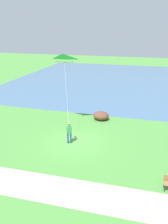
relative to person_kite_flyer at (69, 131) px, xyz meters
name	(u,v)px	position (x,y,z in m)	size (l,w,h in m)	color
ground_plane	(75,142)	(-0.21, 0.43, -1.05)	(120.00, 120.00, 0.00)	#4C8E3D
lake_water	(139,81)	(-24.75, 4.43, -1.04)	(36.00, 44.00, 0.01)	#476B8E
walkway_path	(77,193)	(5.66, 2.43, -1.04)	(2.40, 32.00, 0.02)	#B7AD99
person_kite_flyer	(69,131)	(0.00, 0.00, 0.00)	(0.63, 0.50, 1.83)	#232328
flying_kite	(63,60)	(-2.92, -1.45, 5.23)	(3.08, 2.23, 4.91)	green
lakeside_shrub	(101,116)	(-5.59, 1.49, -0.62)	(1.46, 1.60, 0.85)	brown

